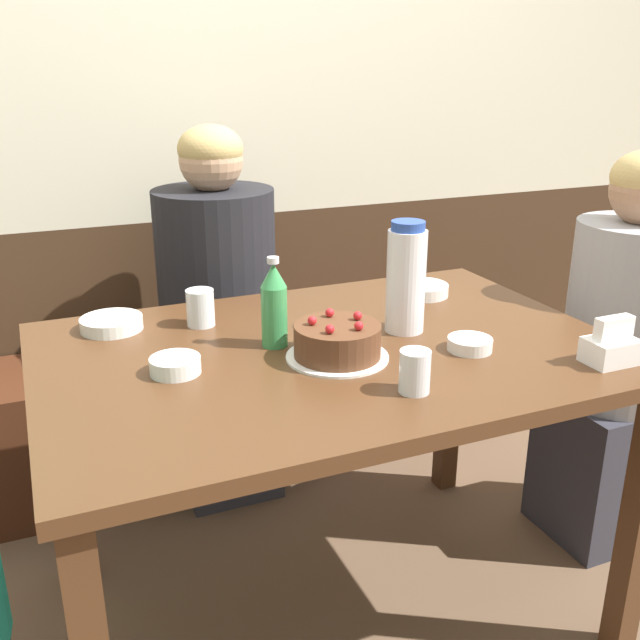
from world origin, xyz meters
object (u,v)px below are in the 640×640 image
Objects in this scene: person_pale_blue_shirt at (620,363)px; person_grey_tee at (219,321)px; water_pitcher at (406,278)px; napkin_holder at (611,346)px; bowl_sauce_shallow at (422,290)px; glass_water_tall at (415,372)px; bowl_side_dish at (112,324)px; bowl_rice_small at (175,365)px; glass_tumbler_short at (200,308)px; soju_bottle at (274,304)px; bowl_soup_white at (470,344)px; birthday_cake at (337,342)px; bench_seat at (235,403)px.

person_grey_tee is at bearing -35.18° from person_pale_blue_shirt.
napkin_holder is at bearing -48.27° from water_pitcher.
glass_water_tall reaches higher than bowl_sauce_shallow.
bowl_side_dish is at bearing -12.67° from person_pale_blue_shirt.
bowl_side_dish is at bearing 105.32° from bowl_rice_small.
glass_tumbler_short is at bearing -14.61° from bowl_side_dish.
glass_tumbler_short is 1.20m from person_pale_blue_shirt.
water_pitcher is at bearing 131.73° from napkin_holder.
soju_bottle reaches higher than bowl_rice_small.
person_grey_tee reaches higher than glass_tumbler_short.
person_pale_blue_shirt is (0.39, 0.33, -0.23)m from napkin_holder.
glass_water_tall is at bearing -148.27° from bowl_soup_white.
person_grey_tee is (0.28, 0.71, -0.18)m from bowl_rice_small.
glass_water_tall is (0.07, -0.22, 0.00)m from birthday_cake.
water_pitcher is at bearing -27.09° from glass_tumbler_short.
bowl_sauce_shallow is 1.59× the size of glass_tumbler_short.
bowl_side_dish is (-0.97, 0.63, -0.02)m from napkin_holder.
bowl_side_dish is 1.03× the size of bowl_sauce_shallow.
person_grey_tee reaches higher than water_pitcher.
water_pitcher is 0.58m from bowl_rice_small.
soju_bottle is at bearing 149.12° from napkin_holder.
bowl_rice_small is 0.79m from person_grey_tee.
person_grey_tee reaches higher than birthday_cake.
soju_bottle is 0.55m from bowl_sauce_shallow.
bowl_side_dish is at bearing 130.27° from glass_water_tall.
person_pale_blue_shirt is (1.27, 0.01, -0.21)m from bowl_rice_small.
bowl_soup_white is at bearing -11.84° from bowl_rice_small.
soju_bottle is 1.45× the size of bowl_sauce_shallow.
person_pale_blue_shirt is at bearing 0.58° from bowl_rice_small.
bowl_side_dish is at bearing 156.65° from water_pitcher.
bowl_soup_white is 0.68m from person_pale_blue_shirt.
soju_bottle reaches higher than bench_seat.
birthday_cake is 2.49× the size of glass_tumbler_short.
napkin_holder is 0.10× the size of person_pale_blue_shirt.
water_pitcher is 2.65× the size of bowl_soup_white.
glass_tumbler_short is 0.08× the size of person_pale_blue_shirt.
water_pitcher is 0.51m from glass_tumbler_short.
napkin_holder is 0.93m from bowl_rice_small.
glass_tumbler_short is at bearing 65.32° from bowl_rice_small.
bowl_sauce_shallow is at bearing 74.43° from bowl_soup_white.
water_pitcher reaches higher than napkin_holder.
water_pitcher is 1.28× the size of soju_bottle.
bowl_side_dish is 0.22m from glass_tumbler_short.
glass_water_tall is (-0.34, -0.53, 0.03)m from bowl_sauce_shallow.
bowl_rice_small is at bearing 168.16° from bowl_soup_white.
person_pale_blue_shirt is at bearing -41.98° from bench_seat.
glass_water_tall is at bearing 175.14° from napkin_holder.
soju_bottle reaches higher than bowl_soup_white.
bench_seat is 1.38m from napkin_holder.
soju_bottle reaches higher than glass_tumbler_short.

